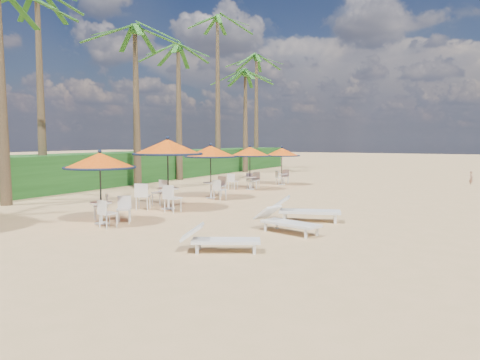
% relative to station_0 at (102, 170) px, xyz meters
% --- Properties ---
extents(ground, '(160.00, 160.00, 0.00)m').
position_rel_station_0_xyz_m(ground, '(4.73, 0.05, -1.65)').
color(ground, tan).
rests_on(ground, ground).
extents(scrub_hedge, '(3.00, 40.00, 1.80)m').
position_rel_station_0_xyz_m(scrub_hedge, '(-8.77, 11.05, -0.75)').
color(scrub_hedge, '#194716').
rests_on(scrub_hedge, ground).
extents(station_0, '(2.16, 2.16, 2.25)m').
position_rel_station_0_xyz_m(station_0, '(0.00, 0.00, 0.00)').
color(station_0, black).
rests_on(station_0, ground).
extents(station_1, '(2.56, 2.56, 2.67)m').
position_rel_station_0_xyz_m(station_1, '(-0.10, 3.34, 0.31)').
color(station_1, black).
rests_on(station_1, ground).
extents(station_2, '(2.29, 2.34, 2.39)m').
position_rel_station_0_xyz_m(station_2, '(-0.31, 6.87, 0.18)').
color(station_2, black).
rests_on(station_2, ground).
extents(station_3, '(2.18, 2.18, 2.28)m').
position_rel_station_0_xyz_m(station_3, '(-0.48, 10.84, 0.02)').
color(station_3, black).
rests_on(station_3, ground).
extents(station_4, '(2.08, 2.08, 2.17)m').
position_rel_station_0_xyz_m(station_4, '(-0.02, 14.01, 0.01)').
color(station_4, black).
rests_on(station_4, ground).
extents(lounger_near, '(1.86, 1.32, 0.65)m').
position_rel_station_0_xyz_m(lounger_near, '(4.92, -1.47, -1.34)').
color(lounger_near, silver).
rests_on(lounger_near, ground).
extents(lounger_mid, '(2.05, 1.14, 0.70)m').
position_rel_station_0_xyz_m(lounger_mid, '(5.42, 1.31, -1.32)').
color(lounger_mid, silver).
rests_on(lounger_mid, ground).
extents(lounger_far, '(2.30, 1.35, 0.79)m').
position_rel_station_0_xyz_m(lounger_far, '(5.22, 3.21, -1.28)').
color(lounger_far, silver).
rests_on(lounger_far, ground).
extents(palm_2, '(5.00, 5.00, 9.59)m').
position_rel_station_0_xyz_m(palm_2, '(-8.46, 4.80, 7.12)').
color(palm_2, brown).
rests_on(palm_2, ground).
extents(palm_3, '(5.00, 5.00, 8.47)m').
position_rel_station_0_xyz_m(palm_3, '(-6.02, 8.72, 6.07)').
color(palm_3, brown).
rests_on(palm_3, ground).
extents(palm_4, '(5.00, 5.00, 8.49)m').
position_rel_station_0_xyz_m(palm_4, '(-6.98, 13.87, 6.09)').
color(palm_4, brown).
rests_on(palm_4, ground).
extents(palm_5, '(5.00, 5.00, 11.66)m').
position_rel_station_0_xyz_m(palm_5, '(-7.66, 19.83, 9.05)').
color(palm_5, brown).
rests_on(palm_5, ground).
extents(palm_6, '(5.00, 5.00, 7.95)m').
position_rel_station_0_xyz_m(palm_6, '(-6.59, 22.25, 5.58)').
color(palm_6, brown).
rests_on(palm_6, ground).
extents(palm_7, '(5.00, 5.00, 9.87)m').
position_rel_station_0_xyz_m(palm_7, '(-7.80, 26.68, 7.39)').
color(palm_7, brown).
rests_on(palm_7, ground).
extents(person, '(0.21, 0.31, 0.83)m').
position_rel_station_0_xyz_m(person, '(9.50, 18.89, -1.23)').
color(person, '#98664D').
rests_on(person, ground).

